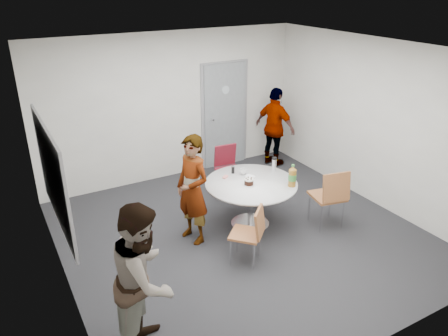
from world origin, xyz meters
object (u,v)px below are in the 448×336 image
whiteboard (53,176)px  person_main (193,190)px  table (254,188)px  person_left (144,279)px  person_right (275,127)px  chair_near_right (331,193)px  chair_far (228,165)px  chair_near_left (252,230)px  door (224,116)px

whiteboard → person_main: size_ratio=1.18×
person_main → whiteboard: bearing=-102.8°
table → person_left: size_ratio=0.83×
person_left → person_right: bearing=-15.7°
chair_near_right → person_main: bearing=170.8°
person_main → table: bearing=70.9°
chair_near_right → chair_far: size_ratio=1.10×
chair_far → person_main: person_main is taller
whiteboard → chair_near_left: 2.55m
person_left → table: bearing=-22.1°
chair_near_left → chair_far: bearing=25.2°
chair_near_right → chair_far: chair_near_right is taller
person_main → person_right: bearing=108.2°
chair_near_left → person_right: size_ratio=0.52×
chair_near_left → person_left: person_left is taller
person_left → chair_near_left: bearing=-33.7°
door → table: bearing=-109.1°
chair_near_right → door: bearing=104.6°
door → whiteboard: 4.25m
whiteboard → chair_near_right: size_ratio=1.98×
chair_near_right → person_right: person_right is taller
door → chair_near_left: bearing=-113.4°
person_left → person_right: size_ratio=1.05×
whiteboard → chair_far: whiteboard is taller
chair_near_left → person_right: bearing=6.0°
door → chair_far: bearing=-117.0°
whiteboard → table: 2.88m
door → chair_near_left: door is taller
table → person_main: (-0.98, 0.08, 0.18)m
chair_near_left → person_main: person_main is taller
chair_near_right → person_main: (-1.93, 0.73, 0.22)m
person_left → chair_near_right: bearing=-40.9°
chair_far → person_left: person_left is taller
person_main → person_right: (2.62, 1.69, -0.01)m
person_main → person_right: size_ratio=1.01×
table → chair_far: size_ratio=1.58×
whiteboard → person_left: 1.71m
table → whiteboard: bearing=179.6°
door → chair_near_left: 3.43m
chair_far → table: bearing=85.4°
table → person_left: person_left is taller
door → person_left: (-3.05, -3.80, -0.19)m
chair_near_right → person_right: bearing=85.5°
door → person_main: bearing=-128.5°
whiteboard → person_right: bearing=21.6°
door → person_main: size_ratio=1.32×
chair_far → person_main: bearing=47.6°
chair_far → whiteboard: bearing=26.2°
person_main → person_right: 3.12m
door → person_main: 2.85m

